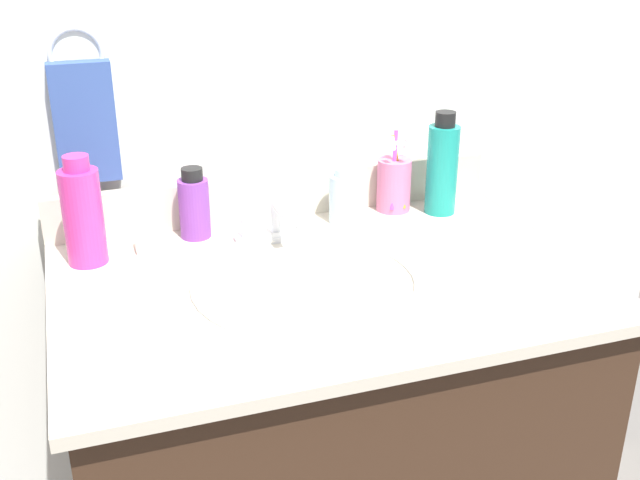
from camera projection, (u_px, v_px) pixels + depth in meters
vanity_cabinet at (325, 477)px, 1.48m from camera, size 0.87×0.57×0.82m
countertop at (325, 282)px, 1.31m from camera, size 0.91×0.62×0.02m
backsplash at (278, 195)px, 1.55m from camera, size 0.91×0.02×0.09m
back_wall at (273, 288)px, 1.70m from camera, size 2.01×0.04×1.30m
towel_ring at (76, 54)px, 1.36m from camera, size 0.10×0.01×0.10m
hand_towel at (85, 123)px, 1.39m from camera, size 0.11×0.04×0.22m
sink_basin at (310, 299)px, 1.30m from camera, size 0.40×0.40×0.11m
faucet at (278, 226)px, 1.45m from camera, size 0.16×0.10×0.08m
bottle_mouthwash_teal at (442, 167)px, 1.55m from camera, size 0.06×0.06×0.21m
bottle_gel_clear at (344, 198)px, 1.52m from camera, size 0.06×0.06×0.11m
bottle_cream_purple at (194, 206)px, 1.45m from camera, size 0.06×0.06×0.14m
bottle_soap_pink at (83, 214)px, 1.33m from camera, size 0.07×0.07×0.20m
cup_pink at (394, 184)px, 1.58m from camera, size 0.08×0.08×0.17m
soap_bar at (153, 243)px, 1.41m from camera, size 0.06×0.04×0.02m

